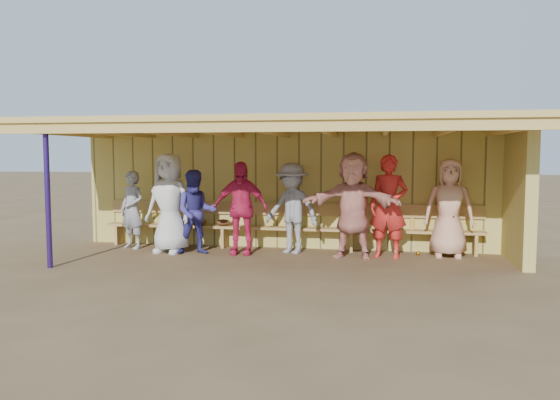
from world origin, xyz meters
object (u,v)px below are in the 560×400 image
(player_b, at_px, (169,203))
(bench, at_px, (287,223))
(player_d, at_px, (240,208))
(player_c, at_px, (196,212))
(player_f, at_px, (353,205))
(player_g, at_px, (389,206))
(player_h, at_px, (449,208))
(player_e, at_px, (292,208))
(player_a, at_px, (132,210))

(player_b, bearing_deg, bench, 31.79)
(bench, bearing_deg, player_d, -137.29)
(player_d, bearing_deg, player_b, -177.60)
(player_c, bearing_deg, player_d, -11.93)
(player_c, xyz_separation_m, player_f, (2.95, 0.11, 0.17))
(player_g, xyz_separation_m, player_h, (1.10, 0.27, -0.04))
(player_c, height_order, bench, player_c)
(player_c, height_order, player_h, player_h)
(player_b, height_order, player_f, player_f)
(player_d, distance_m, player_e, 0.99)
(bench, bearing_deg, player_b, -159.42)
(player_a, distance_m, player_g, 5.07)
(player_e, bearing_deg, player_g, 16.56)
(player_a, distance_m, player_e, 3.25)
(player_a, xyz_separation_m, player_b, (0.92, -0.33, 0.18))
(player_g, bearing_deg, player_e, -172.61)
(player_b, height_order, player_e, player_b)
(player_e, height_order, player_f, player_f)
(player_a, xyz_separation_m, player_c, (1.47, -0.36, 0.02))
(player_d, xyz_separation_m, player_g, (2.76, 0.14, 0.07))
(player_a, relative_size, player_e, 0.90)
(player_e, height_order, bench, player_e)
(player_f, height_order, bench, player_f)
(player_a, bearing_deg, bench, 31.11)
(player_c, distance_m, player_g, 3.60)
(player_b, xyz_separation_m, player_h, (5.24, 0.50, -0.05))
(player_b, distance_m, player_c, 0.57)
(player_e, relative_size, player_f, 0.89)
(player_e, bearing_deg, player_f, 6.25)
(player_h, bearing_deg, bench, 176.36)
(player_c, distance_m, player_d, 0.85)
(player_d, relative_size, player_f, 0.91)
(player_a, relative_size, player_f, 0.81)
(player_d, bearing_deg, player_h, 4.43)
(player_a, distance_m, bench, 3.13)
(player_a, relative_size, player_b, 0.82)
(player_b, relative_size, player_g, 1.01)
(player_b, bearing_deg, player_a, 171.60)
(player_e, relative_size, bench, 0.23)
(player_a, xyz_separation_m, player_e, (3.25, 0.05, 0.08))
(player_h, height_order, bench, player_h)
(bench, bearing_deg, player_g, -16.11)
(player_b, bearing_deg, player_d, 15.22)
(player_c, xyz_separation_m, bench, (1.61, 0.84, -0.27))
(player_a, bearing_deg, player_h, 23.87)
(player_b, distance_m, player_f, 3.50)
(player_g, distance_m, player_h, 1.13)
(player_c, distance_m, player_h, 4.72)
(player_a, distance_m, player_c, 1.52)
(player_a, height_order, player_f, player_f)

